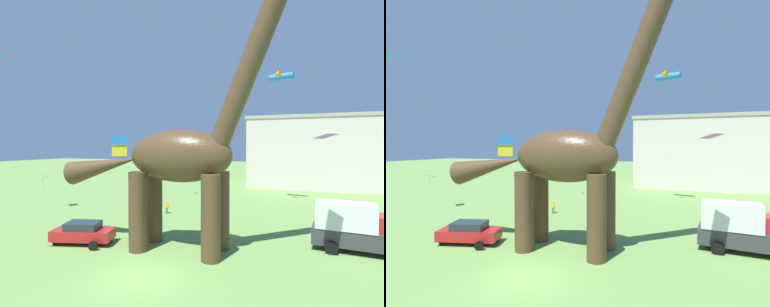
% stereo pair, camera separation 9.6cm
% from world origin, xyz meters
% --- Properties ---
extents(ground_plane, '(240.00, 240.00, 0.00)m').
position_xyz_m(ground_plane, '(0.00, 0.00, 0.00)').
color(ground_plane, '#6B9347').
extents(dinosaur_sculpture, '(16.64, 3.52, 17.39)m').
position_xyz_m(dinosaur_sculpture, '(0.18, 4.63, 6.29)').
color(dinosaur_sculpture, '#513823').
rests_on(dinosaur_sculpture, ground_plane).
extents(parked_sedan_left, '(4.52, 2.83, 1.55)m').
position_xyz_m(parked_sedan_left, '(-6.65, 3.42, 0.81)').
color(parked_sedan_left, red).
rests_on(parked_sedan_left, ground_plane).
extents(parked_box_truck, '(5.80, 2.71, 3.20)m').
position_xyz_m(parked_box_truck, '(11.31, 8.24, 1.65)').
color(parked_box_truck, '#38383D').
rests_on(parked_box_truck, ground_plane).
extents(person_watching_child, '(0.47, 0.21, 1.26)m').
position_xyz_m(person_watching_child, '(-5.06, 13.99, 0.76)').
color(person_watching_child, '#6B6056').
rests_on(person_watching_child, ground_plane).
extents(kite_high_left, '(2.98, 2.78, 0.84)m').
position_xyz_m(kite_high_left, '(5.56, 22.89, 15.16)').
color(kite_high_left, '#287AE5').
extents(kite_near_low, '(0.46, 0.46, 0.54)m').
position_xyz_m(kite_near_low, '(-7.65, 23.08, 9.00)').
color(kite_near_low, purple).
extents(kite_far_right, '(1.39, 1.51, 0.26)m').
position_xyz_m(kite_far_right, '(9.10, 4.42, 7.48)').
color(kite_far_right, purple).
extents(kite_drifting, '(1.23, 1.23, 1.26)m').
position_xyz_m(kite_drifting, '(-3.11, 2.68, 6.93)').
color(kite_drifting, '#287AE5').
extents(kite_mid_center, '(0.94, 0.78, 1.02)m').
position_xyz_m(kite_mid_center, '(-10.46, 3.54, 4.66)').
color(kite_mid_center, green).
extents(kite_far_left, '(1.36, 1.32, 1.51)m').
position_xyz_m(kite_far_left, '(-19.27, 6.83, 15.47)').
color(kite_far_left, '#287AE5').
extents(background_building_block, '(22.51, 13.95, 11.89)m').
position_xyz_m(background_building_block, '(10.54, 41.89, 5.95)').
color(background_building_block, beige).
rests_on(background_building_block, ground_plane).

